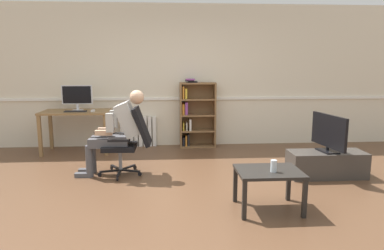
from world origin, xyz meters
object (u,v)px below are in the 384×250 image
Objects in this scene: computer_desk at (76,117)px; person_seated at (117,130)px; bookshelf at (195,114)px; radiator at (138,131)px; computer_mouse at (93,111)px; drinking_glass at (274,166)px; tv_stand at (326,164)px; office_chair at (130,139)px; coffee_table at (269,176)px; tv_screen at (329,133)px; keyboard at (76,111)px; imac_monitor at (77,96)px.

computer_desk is 1.66m from person_seated.
bookshelf reaches higher than radiator.
computer_mouse is 1.89m from bookshelf.
drinking_glass is at bearing 53.25° from person_seated.
drinking_glass reaches higher than tv_stand.
bookshelf reaches higher than office_chair.
computer_mouse is 0.77× the size of drinking_glass.
person_seated is 9.43× the size of drinking_glass.
office_chair is at bearing 139.92° from coffee_table.
tv_stand is (2.78, -0.30, -0.35)m from office_chair.
tv_stand is 1.36× the size of tv_screen.
person_seated is at bearing 142.69° from coffee_table.
bookshelf is at bearing 12.69° from computer_mouse.
computer_desk is 3.95m from drinking_glass.
office_chair is at bearing 173.84° from tv_stand.
computer_mouse is 3.59m from coffee_table.
tv_stand is at bearing -21.94° from keyboard.
imac_monitor is at bearing 147.43° from computer_mouse.
person_seated reaches higher than drinking_glass.
office_chair is 1.42× the size of coffee_table.
keyboard is 3.77m from coffee_table.
radiator is at bearing 16.60° from imac_monitor.
radiator is (-1.10, 0.10, -0.34)m from bookshelf.
bookshelf reaches higher than coffee_table.
computer_mouse is 0.14× the size of coffee_table.
office_chair reaches higher than tv_stand.
tv_screen is 1.61m from drinking_glass.
computer_mouse is 0.09× the size of tv_stand.
imac_monitor is 0.69× the size of tv_screen.
computer_mouse is 0.13× the size of tv_screen.
drinking_glass is at bearing -65.33° from coffee_table.
computer_mouse is 0.08× the size of bookshelf.
tv_stand is (3.87, -1.69, -0.47)m from computer_desk.
radiator is at bearing 27.13° from keyboard.
keyboard is at bearing 158.06° from tv_stand.
office_chair is at bearing -53.74° from imac_monitor.
bookshelf is at bearing 32.63° from tv_screen.
bookshelf reaches higher than keyboard.
computer_desk is 0.97× the size of person_seated.
radiator is (1.03, 0.53, -0.47)m from keyboard.
drinking_glass is at bearing 127.17° from tv_screen.
computer_mouse reaches higher than computer_desk.
tv_screen is (2.81, -2.08, 0.35)m from radiator.
drinking_glass is (0.03, -0.07, 0.13)m from coffee_table.
tv_stand is at bearing 42.87° from coffee_table.
office_chair is 1.26× the size of tv_screen.
imac_monitor is 0.44m from computer_mouse.
bookshelf is at bearing -4.97° from radiator.
drinking_glass is at bearing 50.51° from office_chair.
bookshelf is (2.15, 0.22, -0.39)m from imac_monitor.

